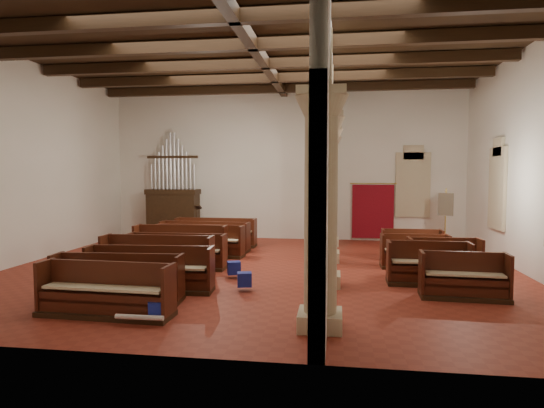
{
  "coord_description": "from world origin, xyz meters",
  "views": [
    {
      "loc": [
        2.04,
        -12.18,
        2.68
      ],
      "look_at": [
        0.27,
        0.5,
        1.79
      ],
      "focal_mm": 30.0,
      "sensor_mm": 36.0,
      "label": 1
    }
  ],
  "objects": [
    {
      "name": "floor",
      "position": [
        0.0,
        0.0,
        0.0
      ],
      "size": [
        14.0,
        14.0,
        0.0
      ],
      "primitive_type": "plane",
      "color": "maroon",
      "rests_on": "ground"
    },
    {
      "name": "ceiling",
      "position": [
        0.0,
        0.0,
        6.0
      ],
      "size": [
        14.0,
        14.0,
        0.0
      ],
      "primitive_type": "plane",
      "rotation": [
        3.14,
        0.0,
        0.0
      ],
      "color": "#2F1F0F",
      "rests_on": "wall_back"
    },
    {
      "name": "wall_back",
      "position": [
        0.0,
        6.0,
        3.0
      ],
      "size": [
        14.0,
        0.02,
        6.0
      ],
      "primitive_type": "cube",
      "color": "white",
      "rests_on": "floor"
    },
    {
      "name": "wall_front",
      "position": [
        0.0,
        -6.0,
        3.0
      ],
      "size": [
        14.0,
        0.02,
        6.0
      ],
      "primitive_type": "cube",
      "color": "white",
      "rests_on": "floor"
    },
    {
      "name": "wall_left",
      "position": [
        -7.0,
        0.0,
        3.0
      ],
      "size": [
        0.02,
        12.0,
        6.0
      ],
      "primitive_type": "cube",
      "color": "white",
      "rests_on": "floor"
    },
    {
      "name": "wall_right",
      "position": [
        7.0,
        0.0,
        3.0
      ],
      "size": [
        0.02,
        12.0,
        6.0
      ],
      "primitive_type": "cube",
      "color": "white",
      "rests_on": "floor"
    },
    {
      "name": "ceiling_beams",
      "position": [
        0.0,
        0.0,
        5.82
      ],
      "size": [
        13.8,
        11.8,
        0.3
      ],
      "primitive_type": null,
      "color": "black",
      "rests_on": "wall_back"
    },
    {
      "name": "arcade",
      "position": [
        1.8,
        0.0,
        3.56
      ],
      "size": [
        0.9,
        11.9,
        6.0
      ],
      "color": "#BFB48E",
      "rests_on": "floor"
    },
    {
      "name": "window_right_b",
      "position": [
        6.98,
        2.5,
        2.2
      ],
      "size": [
        0.03,
        1.0,
        2.2
      ],
      "primitive_type": "cube",
      "color": "#377C5B",
      "rests_on": "wall_right"
    },
    {
      "name": "window_back",
      "position": [
        5.0,
        5.98,
        2.2
      ],
      "size": [
        1.0,
        0.03,
        2.2
      ],
      "primitive_type": "cube",
      "color": "#377C5B",
      "rests_on": "wall_back"
    },
    {
      "name": "pipe_organ",
      "position": [
        -4.5,
        5.5,
        1.37
      ],
      "size": [
        2.1,
        0.85,
        4.4
      ],
      "color": "black",
      "rests_on": "floor"
    },
    {
      "name": "lectern",
      "position": [
        -3.61,
        5.49,
        0.58
      ],
      "size": [
        0.6,
        0.61,
        1.41
      ],
      "rotation": [
        0.0,
        0.0,
        0.08
      ],
      "color": "#3E1D13",
      "rests_on": "floor"
    },
    {
      "name": "dossal_curtain",
      "position": [
        3.5,
        5.92,
        1.17
      ],
      "size": [
        1.8,
        0.07,
        2.17
      ],
      "color": "maroon",
      "rests_on": "floor"
    },
    {
      "name": "processional_banner",
      "position": [
        5.71,
        3.65,
        0.77
      ],
      "size": [
        0.47,
        0.6,
        2.15
      ],
      "rotation": [
        0.0,
        0.0,
        -0.33
      ],
      "color": "black",
      "rests_on": "floor"
    },
    {
      "name": "hymnal_box_a",
      "position": [
        -1.11,
        -4.59,
        0.24
      ],
      "size": [
        0.35,
        0.33,
        0.29
      ],
      "primitive_type": "cube",
      "rotation": [
        0.0,
        0.0,
        0.41
      ],
      "color": "navy",
      "rests_on": "floor"
    },
    {
      "name": "hymnal_box_b",
      "position": [
        0.02,
        -2.22,
        0.26
      ],
      "size": [
        0.37,
        0.32,
        0.32
      ],
      "primitive_type": "cube",
      "rotation": [
        0.0,
        0.0,
        0.23
      ],
      "color": "#16429C",
      "rests_on": "floor"
    },
    {
      "name": "hymnal_box_c",
      "position": [
        -0.5,
        -1.04,
        0.26
      ],
      "size": [
        0.39,
        0.36,
        0.32
      ],
      "primitive_type": "cube",
      "rotation": [
        0.0,
        0.0,
        0.36
      ],
      "color": "navy",
      "rests_on": "floor"
    },
    {
      "name": "tube_heater_a",
      "position": [
        -1.33,
        -4.82,
        0.16
      ],
      "size": [
        0.88,
        0.09,
        0.09
      ],
      "primitive_type": "cylinder",
      "rotation": [
        0.0,
        1.57,
        0.0
      ],
      "color": "white",
      "rests_on": "floor"
    },
    {
      "name": "tube_heater_b",
      "position": [
        -2.19,
        -2.7,
        0.16
      ],
      "size": [
        0.91,
        0.45,
        0.09
      ],
      "primitive_type": "cylinder",
      "rotation": [
        0.0,
        1.57,
        0.4
      ],
      "color": "silver",
      "rests_on": "floor"
    },
    {
      "name": "nave_pew_0",
      "position": [
        -2.19,
        -4.36,
        0.33
      ],
      "size": [
        2.6,
        0.78,
        1.0
      ],
      "rotation": [
        0.0,
        0.0,
        -0.04
      ],
      "color": "black",
      "rests_on": "floor"
    },
    {
      "name": "nave_pew_1",
      "position": [
        -2.44,
        -3.39,
        0.32
      ],
      "size": [
        2.75,
        0.82,
        0.98
      ],
      "rotation": [
        0.0,
        0.0,
        0.06
      ],
      "color": "black",
      "rests_on": "floor"
    },
    {
      "name": "nave_pew_2",
      "position": [
        -2.09,
        -2.56,
        0.34
      ],
      "size": [
        2.9,
        0.87,
        1.02
      ],
      "rotation": [
        0.0,
        0.0,
        0.07
      ],
      "color": "black",
      "rests_on": "floor"
    },
    {
      "name": "nave_pew_3",
      "position": [
        -2.48,
        -1.18,
        0.35
      ],
      "size": [
        2.9,
        0.78,
        1.06
      ],
      "rotation": [
        0.0,
        0.0,
        0.02
      ],
      "color": "black",
      "rests_on": "floor"
    },
    {
      "name": "nave_pew_4",
      "position": [
        -2.33,
        -0.14,
        0.32
      ],
      "size": [
        2.76,
        0.66,
        0.98
      ],
      "rotation": [
        0.0,
        0.0,
        0.0
      ],
      "color": "black",
      "rests_on": "floor"
    },
    {
      "name": "nave_pew_5",
      "position": [
        -2.6,
        0.95,
        0.36
      ],
      "size": [
        2.83,
        0.87,
        1.08
      ],
      "rotation": [
        0.0,
        0.0,
        0.05
      ],
      "color": "black",
      "rests_on": "floor"
    },
    {
      "name": "nave_pew_6",
      "position": [
        -2.27,
        1.77,
        0.33
      ],
      "size": [
        2.95,
        0.86,
        1.0
      ],
      "rotation": [
        0.0,
        0.0,
        -0.07
      ],
      "color": "black",
      "rests_on": "floor"
    },
    {
      "name": "nave_pew_7",
      "position": [
        -2.38,
        2.75,
        0.33
      ],
      "size": [
        3.15,
        0.87,
        1.0
      ],
      "rotation": [
        0.0,
        0.0,
        -0.07
      ],
      "color": "black",
      "rests_on": "floor"
    },
    {
      "name": "nave_pew_8",
      "position": [
        -2.26,
        3.77,
        0.34
      ],
      "size": [
        2.96,
        0.72,
        1.02
      ],
      "rotation": [
        0.0,
        0.0,
        -0.01
      ],
      "color": "black",
      "rests_on": "floor"
    },
    {
      "name": "aisle_pew_0",
      "position": [
        4.76,
        -2.2,
        0.33
      ],
      "size": [
        1.83,
        0.74,
        0.98
      ],
      "rotation": [
        0.0,
        0.0,
        -0.05
      ],
      "color": "black",
      "rests_on": "floor"
    },
    {
      "name": "aisle_pew_1",
      "position": [
        4.26,
        -1.07,
        0.35
      ],
      "size": [
        1.94,
        0.72,
        1.03
      ],
      "rotation": [
        0.0,
        0.0,
        -0.02
      ],
      "color": "black",
      "rests_on": "floor"
    },
    {
      "name": "aisle_pew_2",
      "position": [
        4.81,
        -0.24,
        0.34
      ],
      "size": [
        1.82,
        0.75,
        1.01
      ],
      "rotation": [
        0.0,
        0.0,
        0.04
      ],
      "color": "black",
      "rests_on": "floor"
    },
    {
      "name": "aisle_pew_3",
      "position": [
        4.26,
        0.84,
        0.32
      ],
      "size": [
        1.89,
        0.7,
        0.95
      ],
      "rotation": [
        0.0,
        0.0,
        0.03
      ],
      "color": "black",
      "rests_on": "floor"
    },
    {
      "name": "aisle_pew_4",
      "position": [
        4.36,
        1.96,
        0.32
      ],
      "size": [
        1.8,
        0.64,
        0.95
      ],
      "rotation": [
        0.0,
        0.0,
        -0.01
      ],
      "color": "black",
      "rests_on": "floor"
    }
  ]
}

